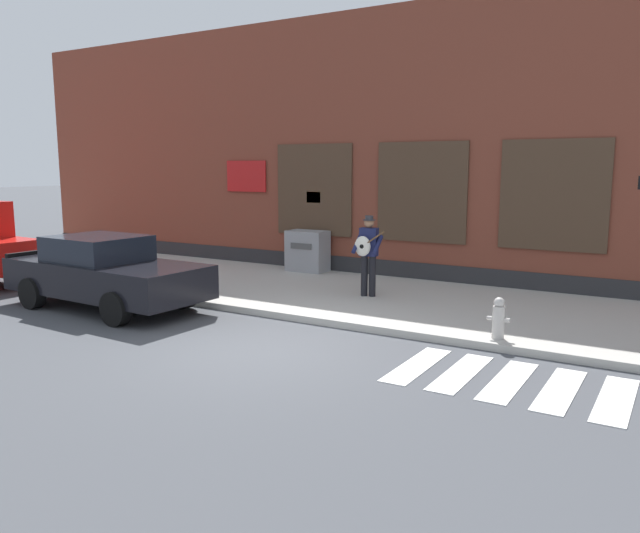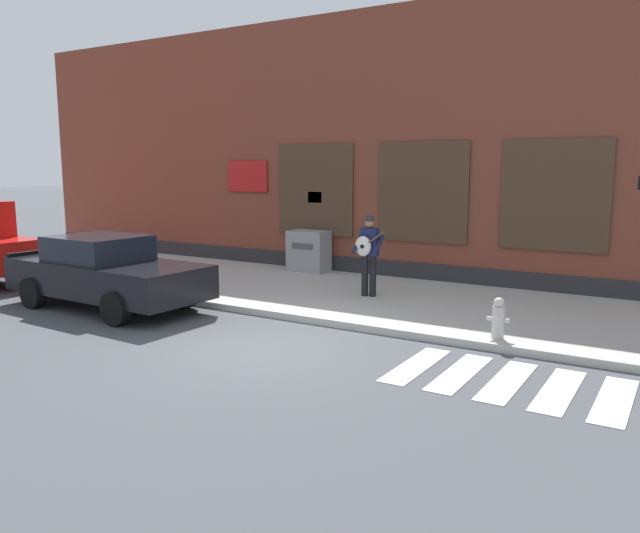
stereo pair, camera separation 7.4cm
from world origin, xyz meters
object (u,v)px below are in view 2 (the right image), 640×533
Objects in this scene: red_car at (106,272)px; utility_box at (309,251)px; fire_hydrant at (498,319)px; busker at (368,251)px.

red_car is 4.21× the size of utility_box.
fire_hydrant is (7.88, 1.43, -0.29)m from red_car.
busker is at bearing 37.07° from red_car.
busker is at bearing 150.27° from fire_hydrant.
red_car is at bearing -142.93° from busker.
utility_box is (1.55, 5.54, -0.08)m from red_car.
utility_box is at bearing 146.99° from fire_hydrant.
red_car is at bearing -105.67° from utility_box.
busker reaches higher than red_car.
busker is (4.47, 3.37, 0.38)m from red_car.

